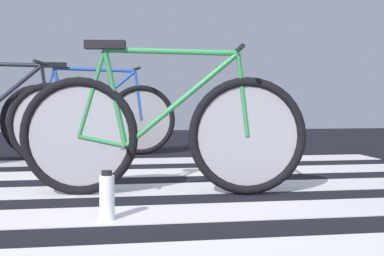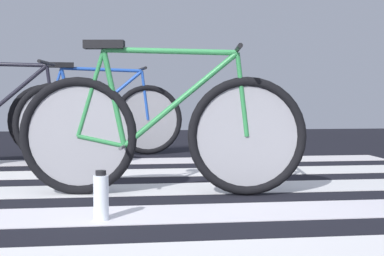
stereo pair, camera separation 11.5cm
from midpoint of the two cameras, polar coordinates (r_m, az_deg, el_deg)
name	(u,v)px [view 2 (the right image)]	position (r m, az deg, el deg)	size (l,w,h in m)	color
ground	(101,222)	(2.72, -8.22, -9.62)	(18.00, 14.00, 0.02)	black
crosswalk_markings	(105,216)	(2.79, -7.94, -9.04)	(5.40, 5.01, 0.00)	silver
bicycle_1_of_3	(162,132)	(3.29, -2.21, -0.38)	(1.73, 0.53, 0.93)	black
bicycle_3_of_3	(97,118)	(5.56, -9.28, 1.08)	(1.73, 0.52, 0.93)	black
water_bottle	(101,197)	(2.67, -8.27, -7.10)	(0.07, 0.07, 0.24)	white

